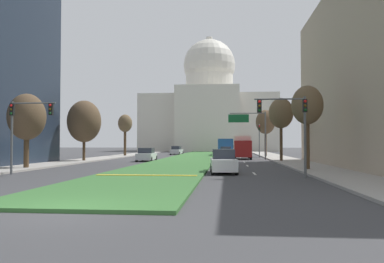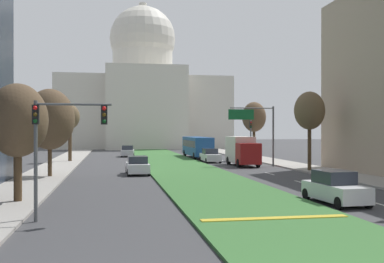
# 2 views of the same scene
# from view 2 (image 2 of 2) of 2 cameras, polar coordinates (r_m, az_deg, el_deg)

# --- Properties ---
(ground_plane) EXTENTS (260.00, 260.00, 0.00)m
(ground_plane) POSITION_cam_2_polar(r_m,az_deg,el_deg) (56.02, -2.84, -3.85)
(ground_plane) COLOR #3D3D3F
(grass_median) EXTENTS (7.21, 88.87, 0.14)m
(grass_median) POSITION_cam_2_polar(r_m,az_deg,el_deg) (51.14, -2.16, -4.15)
(grass_median) COLOR #386B33
(grass_median) RESTS_ON ground_plane
(median_curb_nose) EXTENTS (6.49, 0.50, 0.04)m
(median_curb_nose) POSITION_cam_2_polar(r_m,az_deg,el_deg) (20.24, 10.32, -10.57)
(median_curb_nose) COLOR gold
(median_curb_nose) RESTS_ON grass_median
(lane_dashes_right) EXTENTS (0.16, 75.46, 0.01)m
(lane_dashes_right) POSITION_cam_2_polar(r_m,az_deg,el_deg) (58.80, 3.88, -3.65)
(lane_dashes_right) COLOR silver
(lane_dashes_right) RESTS_ON ground_plane
(sidewalk_left) EXTENTS (4.00, 88.87, 0.15)m
(sidewalk_left) POSITION_cam_2_polar(r_m,az_deg,el_deg) (46.11, -17.07, -4.63)
(sidewalk_left) COLOR #9E9991
(sidewalk_left) RESTS_ON ground_plane
(sidewalk_right) EXTENTS (4.00, 88.87, 0.15)m
(sidewalk_right) POSITION_cam_2_polar(r_m,az_deg,el_deg) (49.73, 13.23, -4.27)
(sidewalk_right) COLOR #9E9991
(sidewalk_right) RESTS_ON ground_plane
(capitol_building) EXTENTS (37.26, 25.64, 32.95)m
(capitol_building) POSITION_cam_2_polar(r_m,az_deg,el_deg) (104.55, -6.13, 4.42)
(capitol_building) COLOR beige
(capitol_building) RESTS_ON ground_plane
(traffic_light_near_left) EXTENTS (3.34, 0.35, 5.20)m
(traffic_light_near_left) POSITION_cam_2_polar(r_m,az_deg,el_deg) (20.52, -16.59, -0.22)
(traffic_light_near_left) COLOR #515456
(traffic_light_near_left) RESTS_ON ground_plane
(traffic_light_far_right) EXTENTS (0.28, 0.35, 5.20)m
(traffic_light_far_right) POSITION_cam_2_polar(r_m,az_deg,el_deg) (57.27, 7.34, -0.44)
(traffic_light_far_right) COLOR #515456
(traffic_light_far_right) RESTS_ON ground_plane
(overhead_guide_sign) EXTENTS (5.11, 0.20, 6.50)m
(overhead_guide_sign) POSITION_cam_2_polar(r_m,az_deg,el_deg) (49.62, 8.11, 0.98)
(overhead_guide_sign) COLOR #515456
(overhead_guide_sign) RESTS_ON ground_plane
(street_tree_left_near) EXTENTS (3.16, 3.16, 6.43)m
(street_tree_left_near) POSITION_cam_2_polar(r_m,az_deg,el_deg) (26.08, -20.90, 1.22)
(street_tree_left_near) COLOR #4C3823
(street_tree_left_near) RESTS_ON ground_plane
(street_tree_left_mid) EXTENTS (4.00, 4.00, 7.33)m
(street_tree_left_mid) POSITION_cam_2_polar(r_m,az_deg,el_deg) (39.30, -17.31, 1.45)
(street_tree_left_mid) COLOR #4C3823
(street_tree_left_mid) RESTS_ON ground_plane
(street_tree_right_mid) EXTENTS (2.89, 2.89, 7.58)m
(street_tree_right_mid) POSITION_cam_2_polar(r_m,az_deg,el_deg) (44.62, 14.44, 2.46)
(street_tree_right_mid) COLOR #4C3823
(street_tree_right_mid) RESTS_ON ground_plane
(street_tree_left_far) EXTENTS (2.38, 2.38, 7.05)m
(street_tree_left_far) POSITION_cam_2_polar(r_m,az_deg,el_deg) (57.86, -14.98, 1.63)
(street_tree_left_far) COLOR #4C3823
(street_tree_left_far) RESTS_ON ground_plane
(street_tree_right_far) EXTENTS (3.11, 3.11, 7.59)m
(street_tree_right_far) POSITION_cam_2_polar(r_m,az_deg,el_deg) (60.00, 7.73, 1.76)
(street_tree_right_far) COLOR #4C3823
(street_tree_right_far) RESTS_ON ground_plane
(sedan_lead_stopped) EXTENTS (2.12, 4.37, 1.76)m
(sedan_lead_stopped) POSITION_cam_2_polar(r_m,az_deg,el_deg) (25.76, 17.41, -6.77)
(sedan_lead_stopped) COLOR silver
(sedan_lead_stopped) RESTS_ON ground_plane
(sedan_midblock) EXTENTS (1.98, 4.27, 1.63)m
(sedan_midblock) POSITION_cam_2_polar(r_m,az_deg,el_deg) (40.82, -6.81, -4.26)
(sedan_midblock) COLOR silver
(sedan_midblock) RESTS_ON ground_plane
(sedan_distant) EXTENTS (1.90, 4.38, 1.69)m
(sedan_distant) POSITION_cam_2_polar(r_m,az_deg,el_deg) (55.81, 2.28, -3.04)
(sedan_distant) COLOR silver
(sedan_distant) RESTS_ON ground_plane
(sedan_far_horizon) EXTENTS (2.13, 4.55, 1.67)m
(sedan_far_horizon) POSITION_cam_2_polar(r_m,az_deg,el_deg) (68.26, -8.02, -2.46)
(sedan_far_horizon) COLOR #BCBCC1
(sedan_far_horizon) RESTS_ON ground_plane
(sedan_very_far) EXTENTS (1.99, 4.32, 1.84)m
(sedan_very_far) POSITION_cam_2_polar(r_m,az_deg,el_deg) (82.55, -0.16, -1.96)
(sedan_very_far) COLOR #BCBCC1
(sedan_very_far) RESTS_ON ground_plane
(box_truck_delivery) EXTENTS (2.40, 6.40, 3.20)m
(box_truck_delivery) POSITION_cam_2_polar(r_m,az_deg,el_deg) (50.64, 6.27, -2.37)
(box_truck_delivery) COLOR maroon
(box_truck_delivery) RESTS_ON ground_plane
(city_bus) EXTENTS (2.62, 11.00, 2.95)m
(city_bus) POSITION_cam_2_polar(r_m,az_deg,el_deg) (64.02, 0.66, -1.75)
(city_bus) COLOR #1E4C8C
(city_bus) RESTS_ON ground_plane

